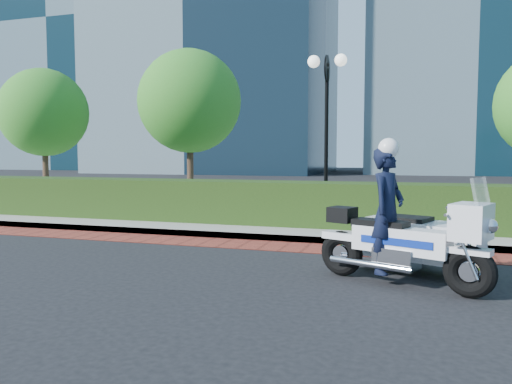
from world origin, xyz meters
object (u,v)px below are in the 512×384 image
(lamppost, at_px, (327,109))
(tree_b, at_px, (190,101))
(tree_a, at_px, (44,113))
(police_motorcycle, at_px, (404,232))

(lamppost, bearing_deg, tree_b, 163.89)
(tree_a, relative_size, police_motorcycle, 1.92)
(lamppost, height_order, police_motorcycle, lamppost)
(tree_a, xyz_separation_m, tree_b, (5.50, 0.00, 0.21))
(lamppost, bearing_deg, tree_a, 172.59)
(tree_a, distance_m, police_motorcycle, 14.16)
(tree_b, distance_m, police_motorcycle, 9.95)
(tree_b, height_order, police_motorcycle, tree_b)
(lamppost, relative_size, police_motorcycle, 1.77)
(tree_a, bearing_deg, tree_b, 0.00)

